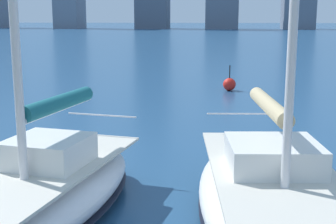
{
  "coord_description": "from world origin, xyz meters",
  "views": [
    {
      "loc": [
        -1.17,
        2.19,
        4.0
      ],
      "look_at": [
        -0.03,
        -6.55,
        2.2
      ],
      "focal_mm": 50.0,
      "sensor_mm": 36.0,
      "label": 1
    }
  ],
  "objects": [
    {
      "name": "channel_buoy",
      "position": [
        -1.23,
        -23.45,
        0.36
      ],
      "size": [
        0.7,
        0.7,
        1.4
      ],
      "color": "red",
      "rests_on": "ground"
    },
    {
      "name": "sailboat_teal",
      "position": [
        2.42,
        -6.06,
        0.67
      ],
      "size": [
        3.47,
        6.91,
        11.27
      ],
      "color": "white",
      "rests_on": "ground"
    },
    {
      "name": "sailboat_tan",
      "position": [
        -2.14,
        -6.48,
        0.6
      ],
      "size": [
        3.85,
        8.03,
        9.83
      ],
      "color": "white",
      "rests_on": "ground"
    }
  ]
}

